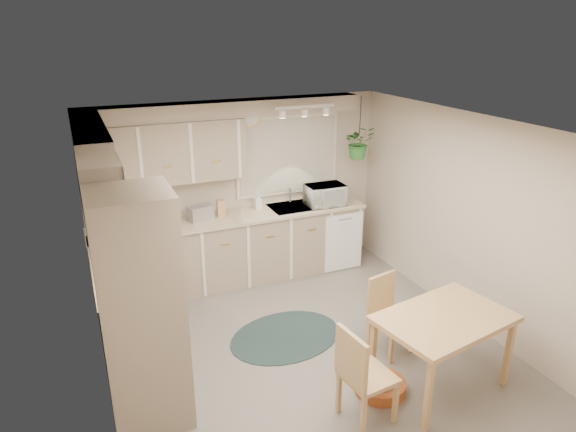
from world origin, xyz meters
The scene contains 35 objects.
floor centered at (0.00, 0.00, 0.00)m, with size 4.20×4.20×0.00m, color #6A645D.
ceiling centered at (0.00, 0.00, 2.40)m, with size 4.20×4.20×0.00m, color silver.
wall_back centered at (0.00, 2.10, 1.20)m, with size 4.00×0.04×2.40m, color #B3A494.
wall_front centered at (0.00, -2.10, 1.20)m, with size 4.00×0.04×2.40m, color #B3A494.
wall_left centered at (-2.00, 0.00, 1.20)m, with size 0.04×4.20×2.40m, color #B3A494.
wall_right centered at (2.00, 0.00, 1.20)m, with size 0.04×4.20×2.40m, color #B3A494.
base_cab_left centered at (-1.70, 0.88, 0.45)m, with size 0.60×1.85×0.90m, color gray.
base_cab_back centered at (-0.20, 1.80, 0.45)m, with size 3.60×0.60×0.90m, color gray.
counter_left centered at (-1.69, 0.88, 0.92)m, with size 0.64×1.89×0.04m, color #C0B08C.
counter_back centered at (-0.20, 1.79, 0.92)m, with size 3.64×0.64×0.04m, color #C0B08C.
oven_stack centered at (-1.68, -0.38, 1.05)m, with size 0.65×0.65×2.10m, color gray.
wall_oven_face centered at (-1.35, -0.38, 1.05)m, with size 0.02×0.56×0.58m, color white.
upper_cab_left centered at (-1.82, 1.00, 1.83)m, with size 0.35×2.00×0.75m, color gray.
upper_cab_back centered at (-1.00, 1.93, 1.83)m, with size 2.00×0.35×0.75m, color gray.
soffit_left centered at (-1.85, 1.00, 2.30)m, with size 0.30×2.00×0.20m, color #B3A494.
soffit_back centered at (-0.20, 1.95, 2.30)m, with size 3.60×0.30×0.20m, color #B3A494.
cooktop centered at (-1.68, 0.30, 0.94)m, with size 0.52×0.58×0.02m, color white.
range_hood centered at (-1.70, 0.30, 1.40)m, with size 0.40×0.60×0.14m, color white.
window_blinds centered at (0.70, 2.07, 1.60)m, with size 1.40×0.02×1.00m, color beige.
window_frame centered at (0.70, 2.08, 1.60)m, with size 1.50×0.02×1.10m, color beige.
sink centered at (0.70, 1.80, 0.90)m, with size 0.70×0.48×0.10m, color #9C9FA4.
dishwasher_front centered at (1.30, 1.49, 0.42)m, with size 0.58×0.01×0.83m, color white.
track_light_bar centered at (0.70, 1.55, 2.33)m, with size 0.80×0.04×0.04m, color white.
wall_clock centered at (0.15, 2.07, 2.18)m, with size 0.30×0.30×0.03m, color #E5B550.
dining_table centered at (0.93, -1.06, 0.38)m, with size 1.21×0.81×0.76m, color tan.
chair_left centered at (0.06, -1.16, 0.46)m, with size 0.43×0.43×0.92m, color tan.
chair_back centered at (0.82, -0.41, 0.42)m, with size 0.39×0.39×0.83m, color tan.
braided_rug centered at (-0.10, 0.27, 0.01)m, with size 1.30×0.97×0.01m, color black.
pet_bed centered at (0.37, -0.92, 0.06)m, with size 0.49×0.49×0.11m, color #AD5522.
microwave centered at (1.10, 1.70, 1.12)m, with size 0.52×0.29×0.35m, color white.
soap_bottle centered at (0.20, 1.95, 0.99)m, with size 0.09×0.21×0.10m, color white.
hanging_plant centered at (1.60, 1.70, 1.73)m, with size 0.41×0.45×0.35m, color #2D6F2C.
coffee_maker centered at (-1.25, 1.80, 1.09)m, with size 0.17×0.21×0.30m, color black.
toaster centered at (-0.62, 1.82, 1.03)m, with size 0.31×0.18×0.19m, color #9C9FA4.
knife_block centered at (-0.34, 1.85, 1.05)m, with size 0.10×0.10×0.22m, color tan.
Camera 1 is at (-2.02, -4.25, 3.28)m, focal length 32.00 mm.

